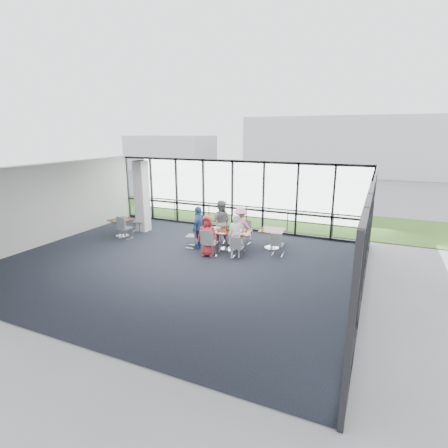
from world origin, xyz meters
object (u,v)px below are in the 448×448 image
at_px(main_table, 227,234).
at_px(chair_main_nl, 210,243).
at_px(diner_near_left, 208,236).
at_px(chair_main_fl, 219,232).
at_px(chair_spare_la, 124,228).
at_px(side_table_left, 121,222).
at_px(diner_end, 199,227).
at_px(diner_near_right, 236,236).
at_px(chair_spare_r, 278,244).
at_px(diner_far_right, 241,226).
at_px(chair_main_fr, 245,233).
at_px(chair_main_end, 192,236).
at_px(side_table_right, 272,232).
at_px(structural_column, 142,196).
at_px(chair_spare_lb, 139,222).
at_px(diner_far_left, 221,222).
at_px(chair_main_nr, 238,247).

xyz_separation_m(main_table, chair_main_nl, (-0.27, -0.91, -0.12)).
bearing_deg(diner_near_left, chair_main_fl, 86.81).
relative_size(chair_main_fl, chair_spare_la, 0.94).
xyz_separation_m(side_table_left, diner_end, (3.81, 0.01, 0.19)).
xyz_separation_m(main_table, side_table_left, (-4.94, -0.21, 0.02)).
height_order(diner_near_right, chair_spare_r, diner_near_right).
bearing_deg(diner_far_right, chair_main_nl, 67.13).
bearing_deg(side_table_left, chair_main_fr, 12.84).
xyz_separation_m(chair_main_fr, chair_main_end, (-1.71, -1.30, 0.00)).
height_order(side_table_right, chair_main_nl, chair_main_nl).
height_order(chair_main_nl, chair_main_fr, chair_main_nl).
bearing_deg(side_table_right, chair_main_fr, 174.54).
xyz_separation_m(chair_main_nl, chair_main_fl, (-0.40, 1.62, -0.03)).
relative_size(diner_near_left, chair_main_nl, 1.55).
distance_m(structural_column, chair_spare_lb, 1.17).
height_order(diner_far_left, diner_end, diner_far_left).
distance_m(main_table, side_table_left, 4.94).
xyz_separation_m(diner_far_left, chair_spare_la, (-3.96, -1.15, -0.40)).
xyz_separation_m(side_table_right, diner_near_left, (-1.92, -1.79, 0.12)).
height_order(diner_near_left, diner_near_right, diner_near_right).
height_order(diner_near_left, chair_spare_la, diner_near_left).
distance_m(main_table, diner_near_right, 0.89).
bearing_deg(diner_near_left, diner_far_left, 83.57).
bearing_deg(chair_spare_la, main_table, 10.83).
xyz_separation_m(diner_near_left, diner_far_right, (0.63, 1.67, 0.01)).
relative_size(main_table, diner_end, 1.17).
height_order(chair_main_nr, chair_main_end, chair_main_end).
xyz_separation_m(diner_near_left, chair_main_fl, (-0.28, 1.62, -0.30)).
relative_size(main_table, chair_main_fl, 2.09).
bearing_deg(side_table_left, chair_main_nl, -8.54).
bearing_deg(chair_spare_r, chair_main_nr, -150.86).
height_order(structural_column, main_table, structural_column).
bearing_deg(main_table, diner_near_right, -55.89).
xyz_separation_m(chair_main_nl, chair_main_nr, (1.00, 0.19, -0.08)).
bearing_deg(chair_main_nr, structural_column, 156.47).
relative_size(diner_far_right, chair_main_fl, 1.68).
distance_m(diner_near_left, diner_near_right, 1.04).
distance_m(side_table_left, chair_main_fl, 4.37).
bearing_deg(diner_far_left, chair_main_nl, 92.76).
bearing_deg(side_table_left, diner_near_left, -8.70).
height_order(diner_end, chair_spare_lb, diner_end).
relative_size(chair_main_end, chair_spare_la, 0.94).
xyz_separation_m(side_table_right, chair_spare_lb, (-6.27, -0.14, -0.19)).
bearing_deg(side_table_left, main_table, 2.39).
xyz_separation_m(structural_column, diner_end, (3.49, -1.11, -0.77)).
height_order(diner_near_left, chair_spare_lb, diner_near_left).
xyz_separation_m(diner_end, chair_spare_lb, (-3.62, 0.94, -0.37)).
bearing_deg(side_table_right, diner_end, -157.81).
height_order(diner_near_right, chair_main_end, diner_near_right).
bearing_deg(side_table_right, chair_main_nl, -135.13).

